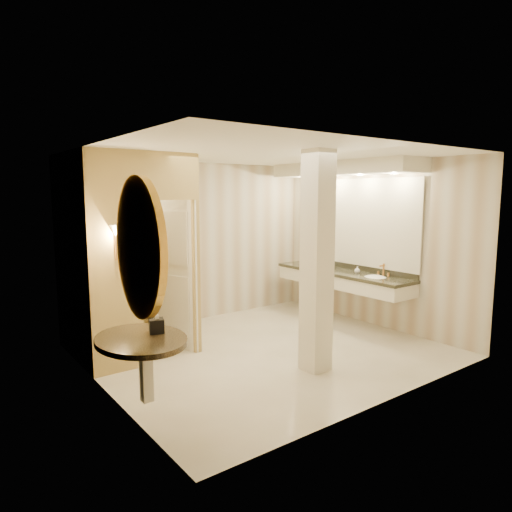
% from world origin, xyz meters
% --- Properties ---
extents(floor, '(4.50, 4.50, 0.00)m').
position_xyz_m(floor, '(0.00, 0.00, 0.00)').
color(floor, beige).
rests_on(floor, ground).
extents(ceiling, '(4.50, 4.50, 0.00)m').
position_xyz_m(ceiling, '(0.00, 0.00, 2.70)').
color(ceiling, white).
rests_on(ceiling, wall_back).
extents(wall_back, '(4.50, 0.02, 2.70)m').
position_xyz_m(wall_back, '(0.00, 2.00, 1.35)').
color(wall_back, beige).
rests_on(wall_back, floor).
extents(wall_front, '(4.50, 0.02, 2.70)m').
position_xyz_m(wall_front, '(0.00, -2.00, 1.35)').
color(wall_front, beige).
rests_on(wall_front, floor).
extents(wall_left, '(0.02, 4.00, 2.70)m').
position_xyz_m(wall_left, '(-2.25, 0.00, 1.35)').
color(wall_left, beige).
rests_on(wall_left, floor).
extents(wall_right, '(0.02, 4.00, 2.70)m').
position_xyz_m(wall_right, '(2.25, 0.00, 1.35)').
color(wall_right, beige).
rests_on(wall_right, floor).
extents(toilet_closet, '(1.50, 1.55, 2.70)m').
position_xyz_m(toilet_closet, '(-1.12, 0.97, 1.39)').
color(toilet_closet, tan).
rests_on(toilet_closet, floor).
extents(wall_sconce, '(0.14, 0.14, 0.42)m').
position_xyz_m(wall_sconce, '(-1.93, 0.43, 1.73)').
color(wall_sconce, '#C4843E').
rests_on(wall_sconce, toilet_closet).
extents(vanity, '(0.75, 2.78, 2.09)m').
position_xyz_m(vanity, '(1.98, 0.40, 1.63)').
color(vanity, silver).
rests_on(vanity, floor).
extents(console_shelf, '(1.00, 1.00, 1.95)m').
position_xyz_m(console_shelf, '(-2.21, -0.97, 1.34)').
color(console_shelf, black).
rests_on(console_shelf, floor).
extents(pillar, '(0.30, 0.30, 2.70)m').
position_xyz_m(pillar, '(0.07, -0.90, 1.35)').
color(pillar, silver).
rests_on(pillar, floor).
extents(tissue_box, '(0.17, 0.17, 0.13)m').
position_xyz_m(tissue_box, '(-2.05, -0.92, 0.94)').
color(tissue_box, black).
rests_on(tissue_box, console_shelf).
extents(toilet, '(0.44, 0.69, 0.67)m').
position_xyz_m(toilet, '(-1.92, 1.54, 0.34)').
color(toilet, white).
rests_on(toilet, floor).
extents(soap_bottle_a, '(0.08, 0.08, 0.14)m').
position_xyz_m(soap_bottle_a, '(1.94, 0.73, 0.94)').
color(soap_bottle_a, beige).
rests_on(soap_bottle_a, vanity).
extents(soap_bottle_b, '(0.12, 0.12, 0.12)m').
position_xyz_m(soap_bottle_b, '(1.98, 0.10, 0.93)').
color(soap_bottle_b, silver).
rests_on(soap_bottle_b, vanity).
extents(soap_bottle_c, '(0.09, 0.09, 0.22)m').
position_xyz_m(soap_bottle_c, '(1.98, 0.81, 0.98)').
color(soap_bottle_c, '#C6B28C').
rests_on(soap_bottle_c, vanity).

